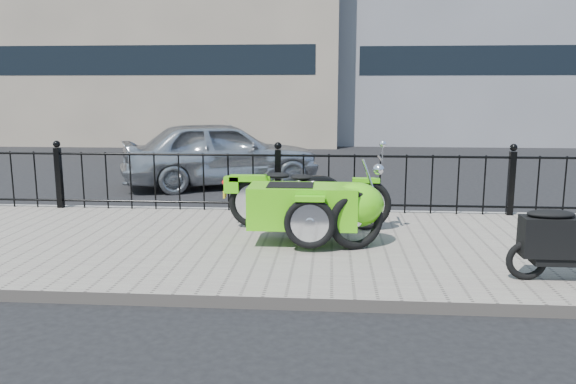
# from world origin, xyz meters

# --- Properties ---
(ground) EXTENTS (120.00, 120.00, 0.00)m
(ground) POSITION_xyz_m (0.00, 0.00, 0.00)
(ground) COLOR black
(ground) RESTS_ON ground
(sidewalk) EXTENTS (30.00, 3.80, 0.12)m
(sidewalk) POSITION_xyz_m (0.00, -0.50, 0.06)
(sidewalk) COLOR gray
(sidewalk) RESTS_ON ground
(curb) EXTENTS (30.00, 0.10, 0.12)m
(curb) POSITION_xyz_m (0.00, 1.44, 0.06)
(curb) COLOR gray
(curb) RESTS_ON ground
(iron_fence) EXTENTS (14.11, 0.11, 1.08)m
(iron_fence) POSITION_xyz_m (0.00, 1.30, 0.59)
(iron_fence) COLOR black
(iron_fence) RESTS_ON sidewalk
(motorcycle_sidecar) EXTENTS (2.28, 1.48, 0.98)m
(motorcycle_sidecar) POSITION_xyz_m (0.65, -0.41, 0.59)
(motorcycle_sidecar) COLOR black
(motorcycle_sidecar) RESTS_ON sidewalk
(scooter) EXTENTS (1.48, 0.43, 1.00)m
(scooter) POSITION_xyz_m (3.18, -1.72, 0.51)
(scooter) COLOR black
(scooter) RESTS_ON sidewalk
(spare_tire) EXTENTS (0.67, 0.37, 0.69)m
(spare_tire) POSITION_xyz_m (1.12, -0.76, 0.47)
(spare_tire) COLOR black
(spare_tire) RESTS_ON sidewalk
(sedan_car) EXTENTS (4.36, 3.10, 1.38)m
(sedan_car) POSITION_xyz_m (-1.47, 4.29, 0.69)
(sedan_car) COLOR #AFB2B6
(sedan_car) RESTS_ON ground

